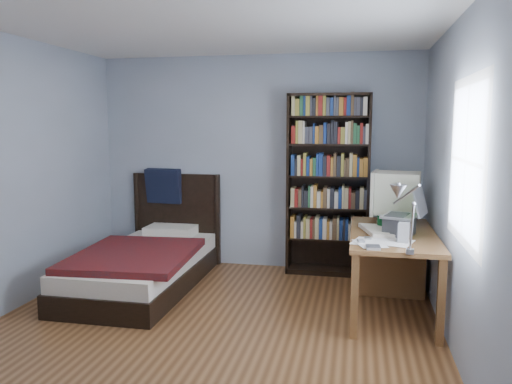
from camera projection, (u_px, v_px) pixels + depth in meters
room at (206, 182)px, 3.87m from camera, size 4.20×4.24×2.50m
desk at (389, 255)px, 4.93m from camera, size 0.75×1.48×0.73m
crt_monitor at (395, 194)px, 4.90m from camera, size 0.50×0.46×0.51m
laptop at (402, 222)px, 4.38m from camera, size 0.44×0.42×0.43m
desk_lamp at (401, 199)px, 3.38m from camera, size 0.22×0.49×0.58m
keyboard at (376, 231)px, 4.49m from camera, size 0.31×0.52×0.05m
speaker at (404, 233)px, 4.09m from camera, size 0.10×0.10×0.17m
soda_can at (381, 222)px, 4.68m from camera, size 0.07×0.07×0.12m
mouse at (391, 225)px, 4.73m from camera, size 0.06×0.11×0.04m
phone_silver at (368, 238)px, 4.22m from camera, size 0.06×0.10×0.02m
phone_grey at (361, 241)px, 4.11m from camera, size 0.07×0.10×0.02m
external_drive at (373, 247)px, 3.90m from camera, size 0.11×0.11×0.02m
bookshelf at (328, 185)px, 5.62m from camera, size 0.92×0.30×2.04m
bed at (147, 261)px, 5.30m from camera, size 1.20×2.13×1.16m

